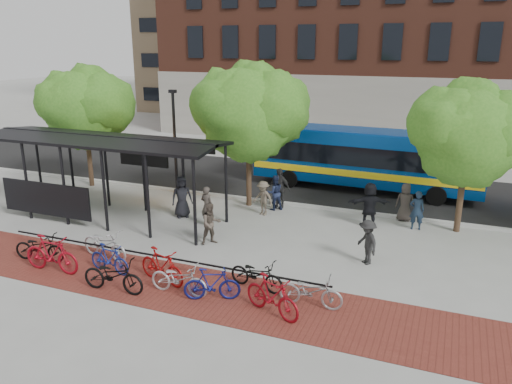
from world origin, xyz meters
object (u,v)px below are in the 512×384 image
at_px(bike_1, 51,254).
at_px(bike_6, 179,279).
at_px(bike_4, 113,275).
at_px(pedestrian_9, 367,242).
at_px(pedestrian_7, 417,210).
at_px(pedestrian_4, 279,188).
at_px(tree_b, 251,109).
at_px(pedestrian_5, 369,204).
at_px(pedestrian_0, 182,197).
at_px(bike_8, 257,274).
at_px(bus, 366,156).
at_px(pedestrian_6, 405,202).
at_px(bike_3, 109,259).
at_px(bike_10, 311,291).
at_px(bus_shelter, 100,149).
at_px(pedestrian_1, 207,206).
at_px(pedestrian_3, 263,198).
at_px(pedestrian_2, 275,193).
at_px(pedestrian_8, 211,224).
at_px(bike_5, 162,266).
at_px(bike_2, 105,244).
at_px(tree_c, 471,131).
at_px(tree_a, 86,105).
at_px(lamp_post_left, 175,140).
at_px(bike_9, 272,296).
at_px(bike_7, 212,284).
at_px(bike_0, 40,247).

bearing_deg(bike_1, bike_6, -88.24).
bearing_deg(bike_4, pedestrian_9, -57.12).
distance_m(bike_4, pedestrian_7, 11.97).
height_order(pedestrian_4, pedestrian_9, pedestrian_4).
bearing_deg(pedestrian_7, tree_b, -13.30).
xyz_separation_m(tree_b, pedestrian_5, (5.51, -0.74, -3.54)).
bearing_deg(pedestrian_4, pedestrian_7, 5.12).
xyz_separation_m(pedestrian_0, pedestrian_9, (8.22, -1.86, -0.13)).
bearing_deg(pedestrian_4, bike_8, -65.37).
relative_size(bus, pedestrian_0, 6.32).
xyz_separation_m(tree_b, pedestrian_6, (6.81, 0.45, -3.65)).
relative_size(bike_3, bike_10, 0.88).
height_order(bus_shelter, pedestrian_1, bus_shelter).
bearing_deg(pedestrian_3, pedestrian_5, 19.17).
bearing_deg(pedestrian_2, tree_b, -45.71).
relative_size(bus_shelter, bike_3, 6.50).
distance_m(bus_shelter, pedestrian_8, 6.11).
relative_size(tree_b, pedestrian_6, 3.97).
distance_m(bike_5, pedestrian_0, 6.22).
bearing_deg(pedestrian_6, bike_2, 38.76).
bearing_deg(pedestrian_7, bike_10, 63.48).
bearing_deg(bike_6, bus, -13.28).
distance_m(bike_6, pedestrian_9, 6.44).
bearing_deg(bike_6, pedestrian_3, 1.95).
xyz_separation_m(pedestrian_0, pedestrian_5, (7.66, 1.87, 0.01)).
xyz_separation_m(tree_b, tree_c, (8.99, -0.00, -0.41)).
bearing_deg(tree_a, pedestrian_3, -6.15).
distance_m(bike_4, pedestrian_8, 4.61).
bearing_deg(lamp_post_left, bike_10, -41.86).
bearing_deg(bus, bike_9, -87.99).
bearing_deg(bike_3, bike_9, -88.16).
bearing_deg(bike_7, bike_9, -116.87).
bearing_deg(tree_b, pedestrian_6, 3.79).
distance_m(tree_b, pedestrian_3, 3.98).
relative_size(pedestrian_2, pedestrian_3, 1.04).
relative_size(tree_b, pedestrian_2, 4.08).
bearing_deg(bike_4, bike_2, 40.40).
xyz_separation_m(bike_5, pedestrian_3, (0.62, 7.19, 0.20)).
relative_size(pedestrian_3, pedestrian_4, 0.82).
height_order(lamp_post_left, pedestrian_6, lamp_post_left).
bearing_deg(tree_a, pedestrian_4, 0.63).
height_order(pedestrian_1, pedestrian_4, pedestrian_4).
distance_m(tree_a, bike_7, 14.76).
height_order(bus_shelter, bike_4, bus_shelter).
bearing_deg(pedestrian_6, bike_6, 57.16).
height_order(bike_1, bike_9, bike_1).
height_order(tree_c, pedestrian_6, tree_c).
distance_m(bike_4, bike_6, 2.00).
bearing_deg(pedestrian_5, pedestrian_8, 17.29).
xyz_separation_m(bus_shelter, bike_0, (0.81, -4.59, -2.50)).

